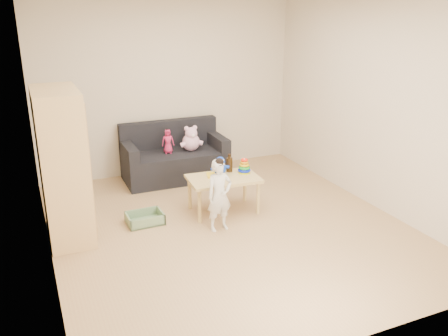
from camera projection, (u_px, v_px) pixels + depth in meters
name	position (u px, v px, depth m)	size (l,w,h in m)	color
room	(229.00, 120.00, 5.24)	(4.50, 4.50, 4.50)	tan
wardrobe	(63.00, 166.00, 5.19)	(0.47, 0.93, 1.68)	#EAC480
sofa	(175.00, 165.00, 7.12)	(1.51, 0.76, 0.42)	black
play_table	(223.00, 194.00, 6.00)	(0.88, 0.55, 0.46)	tan
storage_bin	(145.00, 218.00, 5.73)	(0.43, 0.32, 0.13)	gray
toddler	(219.00, 196.00, 5.45)	(0.31, 0.21, 0.83)	silver
pink_bear	(191.00, 140.00, 7.07)	(0.28, 0.24, 0.32)	#FFBBE1
doll	(168.00, 142.00, 6.94)	(0.18, 0.12, 0.35)	#D3275D
ring_stacker	(244.00, 167.00, 6.06)	(0.17, 0.17, 0.19)	#CFE20B
brown_bottle	(229.00, 164.00, 6.10)	(0.08, 0.08, 0.24)	black
blue_plush	(220.00, 165.00, 5.98)	(0.20, 0.16, 0.24)	blue
wooden_figure	(221.00, 174.00, 5.86)	(0.05, 0.04, 0.11)	brown
yellow_book	(215.00, 175.00, 5.98)	(0.20, 0.20, 0.01)	yellow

